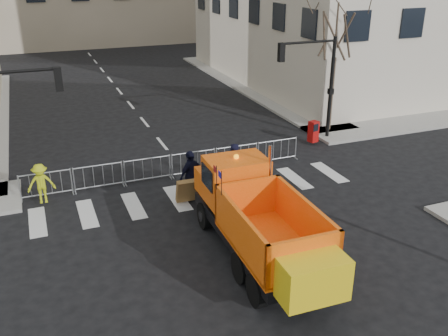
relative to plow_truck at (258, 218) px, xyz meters
name	(u,v)px	position (x,y,z in m)	size (l,w,h in m)	color
ground	(260,264)	(-0.03, -0.29, -1.50)	(120.00, 120.00, 0.00)	black
sidewalk_back	(182,166)	(-0.03, 8.21, -1.43)	(64.00, 5.00, 0.15)	gray
traffic_light_right	(331,89)	(8.47, 9.21, 1.20)	(0.18, 0.18, 5.40)	black
crowd_barriers	(171,166)	(-0.78, 7.31, -0.95)	(12.60, 0.60, 1.10)	#9EA0A5
street_tree	(333,65)	(9.17, 10.21, 2.25)	(3.00, 3.00, 7.50)	#382B21
plow_truck	(258,218)	(0.00, 0.00, 0.00)	(2.86, 8.77, 3.38)	black
cop_a	(233,167)	(1.31, 5.21, -0.49)	(0.74, 0.48, 2.03)	black
cop_b	(214,188)	(-0.04, 3.90, -0.67)	(0.81, 0.63, 1.66)	black
cop_c	(191,175)	(-0.60, 4.97, -0.47)	(1.21, 0.50, 2.06)	black
worker	(41,184)	(-6.20, 6.51, -0.55)	(1.04, 0.60, 1.61)	#B4C016
newspaper_box	(313,132)	(7.28, 8.71, -0.80)	(0.45, 0.40, 1.10)	#B30E0D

